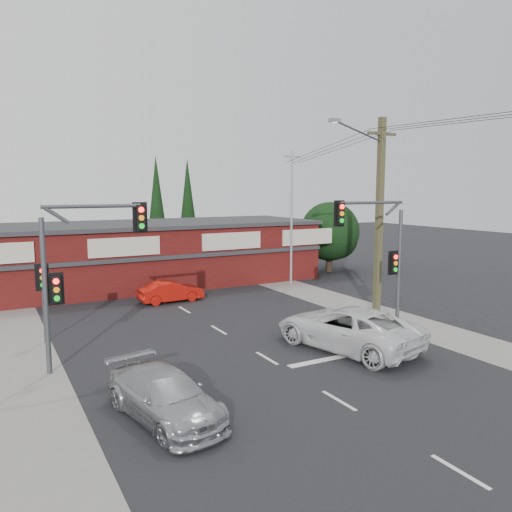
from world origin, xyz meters
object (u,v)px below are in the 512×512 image
red_sedan (171,291)px  shop_building (125,254)px  silver_suv (165,396)px  white_suv (347,328)px  utility_pole (378,210)px

red_sedan → shop_building: size_ratio=0.14×
silver_suv → red_sedan: 14.99m
white_suv → silver_suv: size_ratio=1.34×
silver_suv → shop_building: bearing=68.3°
shop_building → silver_suv: bearing=-101.3°
red_sedan → white_suv: bearing=-165.7°
utility_pole → shop_building: bearing=123.8°
red_sedan → shop_building: 6.43m
white_suv → shop_building: (-4.47, 17.77, 1.27)m
white_suv → utility_pole: (4.89, 3.77, 4.53)m
red_sedan → silver_suv: bearing=157.9°
utility_pole → white_suv: bearing=-142.3°
white_suv → red_sedan: (-3.45, 11.61, -0.26)m
white_suv → shop_building: size_ratio=0.23×
white_suv → red_sedan: white_suv is taller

